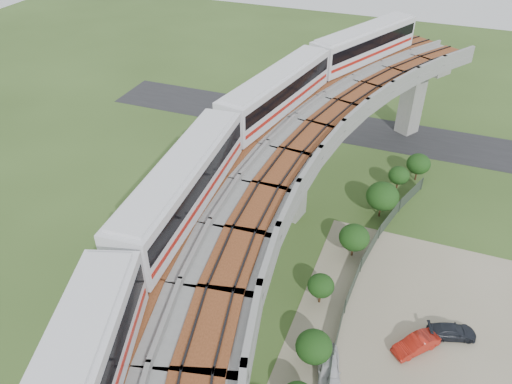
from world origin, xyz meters
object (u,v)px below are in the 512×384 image
car_white (329,368)px  metro_train (258,140)px  car_red (416,344)px  car_dark (452,331)px

car_white → metro_train: bearing=118.4°
car_red → car_dark: 3.17m
car_red → car_dark: size_ratio=1.01×
metro_train → car_red: metro_train is taller
car_white → car_red: size_ratio=1.08×
car_white → car_dark: 9.91m
metro_train → car_white: (8.24, -8.20, -11.61)m
metro_train → car_dark: (15.85, -1.86, -11.76)m
metro_train → car_dark: size_ratio=17.36×
metro_train → car_white: 16.43m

